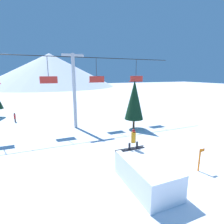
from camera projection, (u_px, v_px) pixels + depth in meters
name	position (u px, v px, depth m)	size (l,w,h in m)	color
ground_plane	(169.00, 189.00, 9.67)	(220.00, 220.00, 0.00)	white
mountain_ridge	(50.00, 70.00, 90.36)	(65.81, 65.81, 16.66)	silver
snow_ramp	(146.00, 173.00, 9.85)	(2.10, 3.97, 1.49)	white
snowboarder	(133.00, 140.00, 11.11)	(1.58, 0.29, 1.35)	black
chairlift	(74.00, 84.00, 19.69)	(25.17, 0.44, 8.47)	#B2B2B7
pine_tree_near	(134.00, 100.00, 19.71)	(2.13, 2.13, 5.63)	#4C3823
trail_marker	(200.00, 159.00, 11.30)	(0.41, 0.10, 1.55)	orange
distant_skier	(15.00, 117.00, 23.10)	(0.24, 0.24, 1.23)	black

